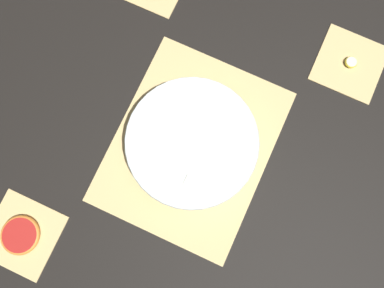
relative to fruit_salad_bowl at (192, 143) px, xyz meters
name	(u,v)px	position (x,y,z in m)	size (l,w,h in m)	color
ground_plane	(192,146)	(0.00, 0.00, -0.04)	(6.00, 6.00, 0.00)	black
bamboo_mat_center	(192,146)	(0.00, 0.00, -0.04)	(0.45, 0.36, 0.01)	#D6B775
coaster_mat_near_right	(350,63)	(0.35, -0.27, -0.04)	(0.16, 0.16, 0.01)	#D6B775
coaster_mat_far_left	(22,235)	(-0.35, 0.27, -0.04)	(0.16, 0.16, 0.01)	#D6B775
fruit_salad_bowl	(192,143)	(0.00, 0.00, 0.00)	(0.30, 0.30, 0.07)	silver
banana_coin_single	(351,62)	(0.35, -0.27, -0.03)	(0.03, 0.03, 0.01)	#F4EABC
grapefruit_slice	(20,235)	(-0.35, 0.27, -0.03)	(0.09, 0.09, 0.01)	#B2231E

